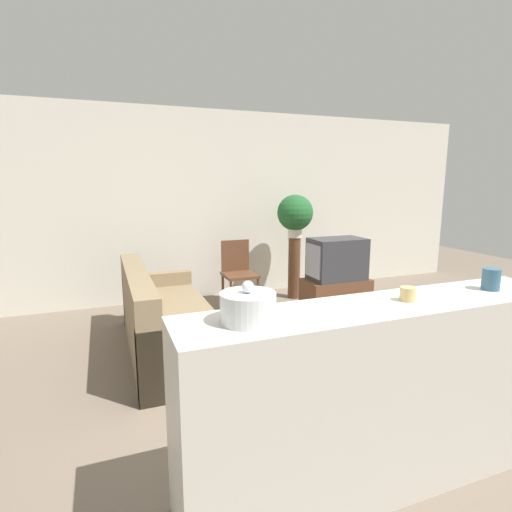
% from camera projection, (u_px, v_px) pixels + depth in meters
% --- Properties ---
extents(ground_plane, '(14.00, 14.00, 0.00)m').
position_uv_depth(ground_plane, '(322.00, 420.00, 2.88)').
color(ground_plane, '#756656').
extents(wall_back, '(9.00, 0.06, 2.70)m').
position_uv_depth(wall_back, '(204.00, 206.00, 5.78)').
color(wall_back, beige).
rests_on(wall_back, ground_plane).
extents(couch, '(0.81, 2.03, 0.85)m').
position_uv_depth(couch, '(166.00, 323.00, 4.02)').
color(couch, '#847051').
rests_on(couch, ground_plane).
extents(tv_stand, '(0.82, 0.44, 0.49)m').
position_uv_depth(tv_stand, '(336.00, 298.00, 5.05)').
color(tv_stand, brown).
rests_on(tv_stand, ground_plane).
extents(television, '(0.68, 0.42, 0.52)m').
position_uv_depth(television, '(337.00, 259.00, 4.96)').
color(television, '#333338').
rests_on(television, tv_stand).
extents(wooden_chair, '(0.44, 0.44, 0.90)m').
position_uv_depth(wooden_chair, '(238.00, 270.00, 5.50)').
color(wooden_chair, brown).
rests_on(wooden_chair, ground_plane).
extents(plant_stand, '(0.18, 0.18, 0.90)m').
position_uv_depth(plant_stand, '(294.00, 268.00, 5.86)').
color(plant_stand, brown).
rests_on(plant_stand, ground_plane).
extents(potted_plant, '(0.52, 0.52, 0.62)m').
position_uv_depth(potted_plant, '(295.00, 214.00, 5.71)').
color(potted_plant, white).
rests_on(potted_plant, plant_stand).
extents(foreground_counter, '(2.30, 0.44, 1.06)m').
position_uv_depth(foreground_counter, '(382.00, 395.00, 2.21)').
color(foreground_counter, beige).
rests_on(foreground_counter, ground_plane).
extents(decorative_bowl, '(0.26, 0.26, 0.20)m').
position_uv_depth(decorative_bowl, '(248.00, 307.00, 1.82)').
color(decorative_bowl, silver).
rests_on(decorative_bowl, foreground_counter).
extents(candle_jar, '(0.08, 0.08, 0.08)m').
position_uv_depth(candle_jar, '(408.00, 294.00, 2.16)').
color(candle_jar, tan).
rests_on(candle_jar, foreground_counter).
extents(coffee_tin, '(0.10, 0.10, 0.13)m').
position_uv_depth(coffee_tin, '(491.00, 279.00, 2.37)').
color(coffee_tin, '#335B75').
rests_on(coffee_tin, foreground_counter).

